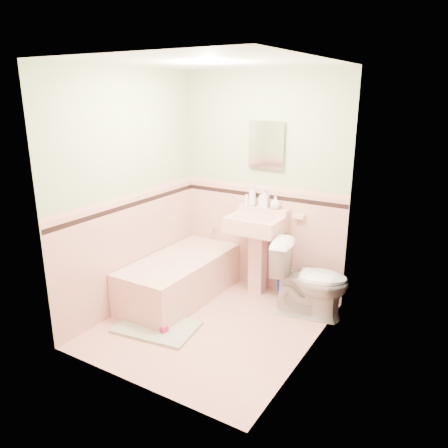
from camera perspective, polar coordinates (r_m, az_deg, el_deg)
The scene contains 32 objects.
floor at distance 4.52m, azimuth -1.68°, elevation -13.04°, with size 2.20×2.20×0.00m, color #E2A294.
ceiling at distance 3.92m, azimuth -2.01°, elevation 20.49°, with size 2.20×2.20×0.00m, color white.
wall_back at distance 4.97m, azimuth 5.08°, elevation 5.21°, with size 2.50×2.50×0.00m, color beige.
wall_front at distance 3.21m, azimuth -12.54°, elevation -1.77°, with size 2.50×2.50×0.00m, color beige.
wall_left at distance 4.64m, azimuth -12.28°, elevation 4.04°, with size 2.50×2.50×0.00m, color beige.
wall_right at distance 3.61m, azimuth 11.61°, elevation 0.41°, with size 2.50×2.50×0.00m, color beige.
wainscot_back at distance 5.14m, azimuth 4.83°, elevation -1.93°, with size 2.00×2.00×0.00m, color #E5A799.
wainscot_front at distance 3.48m, azimuth -11.70°, elevation -11.91°, with size 2.00×2.00×0.00m, color #E5A799.
wainscot_left at distance 4.82m, azimuth -11.70°, elevation -3.52°, with size 2.20×2.20×0.00m, color #E5A799.
wainscot_right at distance 3.85m, azimuth 10.87°, elevation -8.88°, with size 2.20×2.20×0.00m, color #E5A799.
accent_back at distance 4.99m, azimuth 4.95°, elevation 3.71°, with size 2.00×2.00×0.00m, color black.
accent_front at distance 3.27m, azimuth -12.17°, elevation -3.84°, with size 2.00×2.00×0.00m, color black.
accent_left at distance 4.66m, azimuth -12.02°, elevation 2.46°, with size 2.20×2.20×0.00m, color black.
accent_right at distance 3.66m, azimuth 11.23°, elevation -1.50°, with size 2.20×2.20×0.00m, color black.
cap_back at distance 4.97m, azimuth 4.98°, elevation 4.84°, with size 2.00×2.00×0.00m, color #E29A91.
cap_front at distance 3.23m, azimuth -12.28°, elevation -2.18°, with size 2.00×2.00×0.00m, color #E29A91.
cap_left at distance 4.64m, azimuth -12.10°, elevation 3.66°, with size 2.20×2.20×0.00m, color #E29A91.
cap_right at distance 3.63m, azimuth 11.32°, elevation -0.01°, with size 2.20×2.20×0.00m, color #E29A91.
bathtub at distance 4.98m, azimuth -5.79°, elevation -7.22°, with size 0.70×1.50×0.45m, color #DDA699.
tub_faucet at distance 5.39m, azimuth -1.35°, elevation -0.62°, with size 0.04×0.04×0.12m, color silver.
sink at distance 4.97m, azimuth 4.14°, elevation -4.18°, with size 0.60×0.49×0.94m, color #DDA699, non-canonical shape.
sink_faucet at distance 4.94m, azimuth 5.00°, elevation 1.54°, with size 0.02×0.02×0.10m, color silver.
medicine_cabinet at distance 4.85m, azimuth 5.60°, elevation 10.29°, with size 0.40×0.04×0.50m, color white.
soap_dish at distance 4.83m, azimuth 9.78°, elevation 1.00°, with size 0.13×0.07×0.04m, color #DDA699.
soap_bottle_left at distance 4.99m, azimuth 3.74°, elevation 3.75°, with size 0.09×0.09×0.24m, color #B2B2B2.
soap_bottle_mid at distance 4.93m, azimuth 5.32°, elevation 3.41°, with size 0.10×0.10×0.21m, color #B2B2B2.
soap_bottle_right at distance 4.88m, azimuth 6.75°, elevation 2.83°, with size 0.11×0.11×0.15m, color #B2B2B2.
tube at distance 5.04m, azimuth 2.99°, elevation 3.22°, with size 0.04×0.04×0.12m, color white.
toilet at distance 4.61m, azimuth 11.17°, elevation -7.16°, with size 0.44×0.78×0.80m, color white.
bucket at distance 5.05m, azimuth 8.23°, elevation -8.27°, with size 0.24×0.24×0.24m, color #0619B3, non-canonical shape.
bath_mat at distance 4.49m, azimuth -8.76°, elevation -13.22°, with size 0.77×0.52×0.03m, color #94A186.
shoe at distance 4.39m, azimuth -8.22°, elevation -13.25°, with size 0.15×0.07×0.06m, color #BF1E59.
Camera 1 is at (2.13, -3.28, 2.26)m, focal length 34.88 mm.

